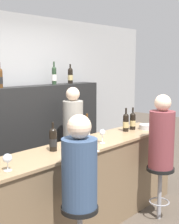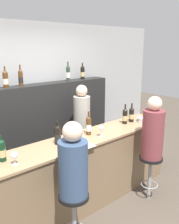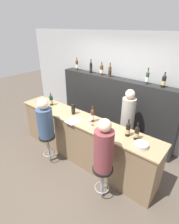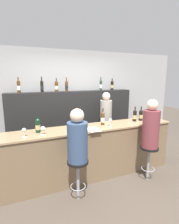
# 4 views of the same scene
# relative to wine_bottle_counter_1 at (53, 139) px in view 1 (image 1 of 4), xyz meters

# --- Properties ---
(wall_back) EXTENTS (6.40, 0.05, 2.60)m
(wall_back) POSITION_rel_wine_bottle_counter_1_xyz_m (0.28, 1.37, 0.17)
(wall_back) COLOR #9E9E9E
(wall_back) RESTS_ON ground_plane
(bar_counter) EXTENTS (3.33, 0.56, 1.01)m
(bar_counter) POSITION_rel_wine_bottle_counter_1_xyz_m (0.28, -0.05, -0.63)
(bar_counter) COLOR brown
(bar_counter) RESTS_ON ground_plane
(back_bar_cabinet) EXTENTS (3.13, 0.28, 1.59)m
(back_bar_cabinet) POSITION_rel_wine_bottle_counter_1_xyz_m (0.28, 1.15, -0.33)
(back_bar_cabinet) COLOR black
(back_bar_cabinet) RESTS_ON ground_plane
(wine_bottle_counter_1) EXTENTS (0.08, 0.08, 0.30)m
(wine_bottle_counter_1) POSITION_rel_wine_bottle_counter_1_xyz_m (0.00, 0.00, 0.00)
(wine_bottle_counter_1) COLOR black
(wine_bottle_counter_1) RESTS_ON bar_counter
(wine_bottle_counter_2) EXTENTS (0.07, 0.07, 0.33)m
(wine_bottle_counter_2) POSITION_rel_wine_bottle_counter_1_xyz_m (0.52, -0.00, 0.01)
(wine_bottle_counter_2) COLOR #4C2D14
(wine_bottle_counter_2) RESTS_ON bar_counter
(wine_bottle_counter_3) EXTENTS (0.08, 0.08, 0.32)m
(wine_bottle_counter_3) POSITION_rel_wine_bottle_counter_1_xyz_m (1.28, 0.00, 0.00)
(wine_bottle_counter_3) COLOR black
(wine_bottle_counter_3) RESTS_ON bar_counter
(wine_bottle_counter_4) EXTENTS (0.08, 0.08, 0.31)m
(wine_bottle_counter_4) POSITION_rel_wine_bottle_counter_1_xyz_m (1.44, 0.00, -0.00)
(wine_bottle_counter_4) COLOR black
(wine_bottle_counter_4) RESTS_ON bar_counter
(wine_bottle_backbar_3) EXTENTS (0.07, 0.07, 0.33)m
(wine_bottle_backbar_3) POSITION_rel_wine_bottle_counter_1_xyz_m (0.12, 1.15, 0.59)
(wine_bottle_backbar_3) COLOR #4C2D14
(wine_bottle_backbar_3) RESTS_ON back_bar_cabinet
(wine_bottle_backbar_4) EXTENTS (0.07, 0.07, 0.34)m
(wine_bottle_backbar_4) POSITION_rel_wine_bottle_counter_1_xyz_m (1.04, 1.15, 0.60)
(wine_bottle_backbar_4) COLOR #233823
(wine_bottle_backbar_4) RESTS_ON back_bar_cabinet
(wine_bottle_backbar_5) EXTENTS (0.08, 0.08, 0.30)m
(wine_bottle_backbar_5) POSITION_rel_wine_bottle_counter_1_xyz_m (1.38, 1.15, 0.59)
(wine_bottle_backbar_5) COLOR black
(wine_bottle_backbar_5) RESTS_ON back_bar_cabinet
(wine_glass_1) EXTENTS (0.08, 0.08, 0.15)m
(wine_glass_1) POSITION_rel_wine_bottle_counter_1_xyz_m (-0.66, -0.17, -0.02)
(wine_glass_1) COLOR silver
(wine_glass_1) RESTS_ON bar_counter
(wine_glass_2) EXTENTS (0.07, 0.07, 0.16)m
(wine_glass_2) POSITION_rel_wine_bottle_counter_1_xyz_m (0.59, -0.17, -0.00)
(wine_glass_2) COLOR silver
(wine_glass_2) RESTS_ON bar_counter
(metal_bowl) EXTENTS (0.22, 0.22, 0.06)m
(metal_bowl) POSITION_rel_wine_bottle_counter_1_xyz_m (1.59, -0.14, -0.09)
(metal_bowl) COLOR #B7B7BC
(metal_bowl) RESTS_ON bar_counter
(tasting_menu) EXTENTS (0.21, 0.30, 0.00)m
(tasting_menu) POSITION_rel_wine_bottle_counter_1_xyz_m (0.21, -0.22, -0.12)
(tasting_menu) COLOR white
(tasting_menu) RESTS_ON bar_counter
(bar_stool_left) EXTENTS (0.33, 0.33, 0.66)m
(bar_stool_left) POSITION_rel_wine_bottle_counter_1_xyz_m (-0.21, -0.58, -0.62)
(bar_stool_left) COLOR gray
(bar_stool_left) RESTS_ON ground_plane
(guest_seated_left) EXTENTS (0.31, 0.31, 0.82)m
(guest_seated_left) POSITION_rel_wine_bottle_counter_1_xyz_m (-0.21, -0.58, -0.11)
(guest_seated_left) COLOR #334766
(guest_seated_left) RESTS_ON bar_stool_left
(bar_stool_right) EXTENTS (0.33, 0.33, 0.66)m
(bar_stool_right) POSITION_rel_wine_bottle_counter_1_xyz_m (1.20, -0.58, -0.62)
(bar_stool_right) COLOR gray
(bar_stool_right) RESTS_ON ground_plane
(guest_seated_right) EXTENTS (0.30, 0.30, 0.89)m
(guest_seated_right) POSITION_rel_wine_bottle_counter_1_xyz_m (1.20, -0.58, -0.08)
(guest_seated_right) COLOR brown
(guest_seated_right) RESTS_ON bar_stool_right
(bartender) EXTENTS (0.28, 0.28, 1.59)m
(bartender) POSITION_rel_wine_bottle_counter_1_xyz_m (0.94, 0.65, -0.39)
(bartender) COLOR gray
(bartender) RESTS_ON ground_plane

